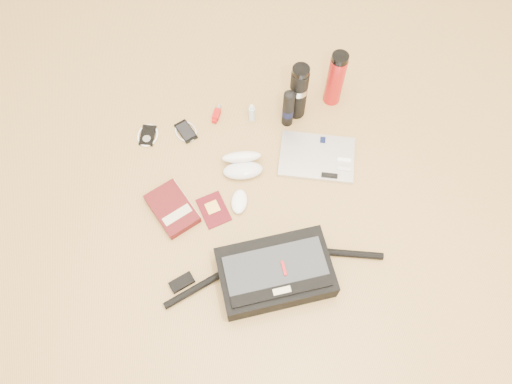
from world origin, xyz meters
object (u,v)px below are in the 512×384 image
at_px(laptop, 317,157).
at_px(thermos_black, 298,92).
at_px(messenger_bag, 275,273).
at_px(book, 173,209).
at_px(thermos_red, 336,79).

relative_size(laptop, thermos_black, 1.24).
height_order(messenger_bag, book, messenger_bag).
relative_size(messenger_bag, thermos_black, 2.91).
distance_m(messenger_bag, thermos_red, 0.86).
xyz_separation_m(laptop, book, (-0.62, -0.13, 0.01)).
height_order(messenger_bag, thermos_red, thermos_red).
bearing_deg(thermos_red, book, -150.83).
distance_m(laptop, thermos_red, 0.34).
bearing_deg(book, thermos_black, 8.14).
distance_m(thermos_black, thermos_red, 0.17).
distance_m(messenger_bag, laptop, 0.55).
bearing_deg(laptop, thermos_red, 82.39).
height_order(thermos_black, thermos_red, thermos_black).
xyz_separation_m(laptop, thermos_red, (0.13, 0.29, 0.13)).
bearing_deg(thermos_red, thermos_black, -166.22).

